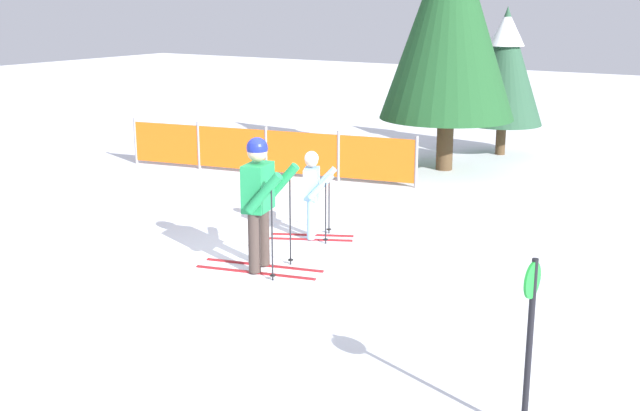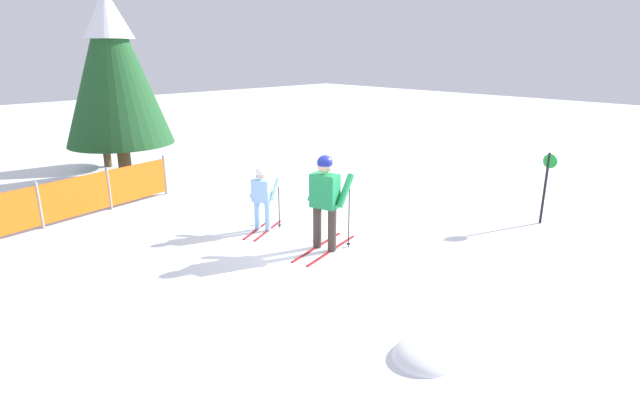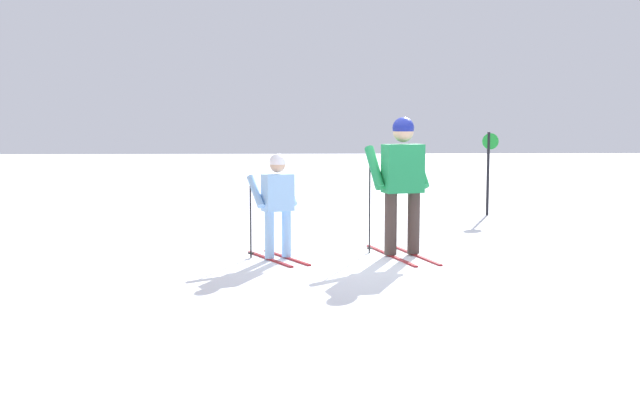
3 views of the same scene
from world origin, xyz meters
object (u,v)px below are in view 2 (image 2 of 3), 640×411
(skier_adult, at_px, (325,194))
(conifer_near, at_px, (113,64))
(trail_marker, at_px, (546,180))
(skier_child, at_px, (262,194))
(conifer_far, at_px, (100,100))
(safety_fence, at_px, (39,205))

(skier_adult, xyz_separation_m, conifer_near, (-0.57, 6.88, 2.00))
(conifer_near, xyz_separation_m, trail_marker, (4.65, -8.95, -2.11))
(skier_child, height_order, trail_marker, trail_marker)
(conifer_far, distance_m, conifer_near, 2.42)
(skier_child, bearing_deg, conifer_near, 67.38)
(conifer_far, relative_size, trail_marker, 2.19)
(skier_adult, relative_size, conifer_far, 0.53)
(skier_adult, relative_size, safety_fence, 0.29)
(conifer_near, bearing_deg, skier_child, -86.08)
(trail_marker, bearing_deg, skier_adult, 153.05)
(trail_marker, bearing_deg, skier_child, 140.06)
(conifer_near, height_order, trail_marker, conifer_near)
(skier_child, bearing_deg, conifer_far, 63.41)
(skier_adult, xyz_separation_m, safety_fence, (-3.27, 4.58, -0.53))
(skier_child, relative_size, conifer_far, 0.40)
(conifer_near, relative_size, trail_marker, 3.36)
(safety_fence, xyz_separation_m, trail_marker, (7.34, -6.65, 0.42))
(skier_child, relative_size, conifer_near, 0.26)
(skier_adult, height_order, safety_fence, skier_adult)
(conifer_near, bearing_deg, skier_adult, -85.25)
(trail_marker, bearing_deg, conifer_near, 117.43)
(skier_child, height_order, conifer_near, conifer_near)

